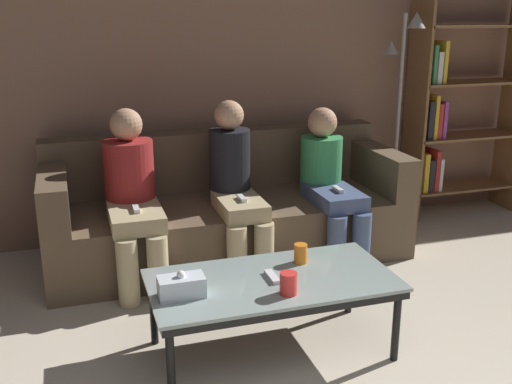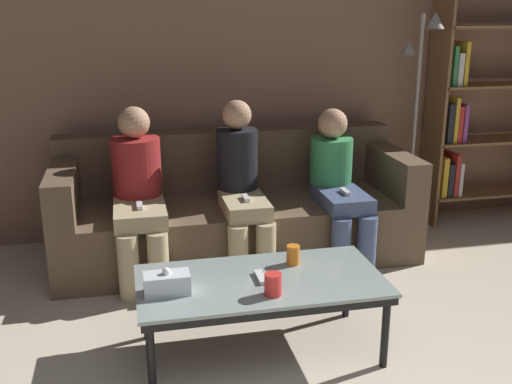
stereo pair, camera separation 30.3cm
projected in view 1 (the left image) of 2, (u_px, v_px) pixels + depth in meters
The scene contains 12 objects.
wall_back at pixel (206, 67), 4.51m from camera, with size 12.00×0.06×2.60m.
couch at pixel (226, 213), 4.32m from camera, with size 2.51×0.92×0.86m.
coffee_table at pixel (272, 286), 3.04m from camera, with size 1.25×0.63×0.42m.
cup_near_left at pixel (301, 253), 3.20m from camera, with size 0.07×0.07×0.10m.
cup_near_right at pixel (288, 283), 2.85m from camera, with size 0.08×0.08×0.11m.
tissue_box at pixel (181, 286), 2.83m from camera, with size 0.22×0.12×0.13m.
game_remote at pixel (272, 277), 3.02m from camera, with size 0.04×0.15×0.02m.
bookshelf at pixel (452, 116), 5.03m from camera, with size 0.99×0.32×1.81m.
standing_lamp at pixel (401, 99), 4.67m from camera, with size 0.31×0.26×1.70m.
seated_person_left_end at pixel (132, 193), 3.83m from camera, with size 0.32×0.72×1.12m.
seated_person_mid_left at pixel (235, 184), 4.02m from camera, with size 0.31×0.69×1.14m.
seated_person_mid_right at pixel (329, 180), 4.22m from camera, with size 0.31×0.71×1.06m.
Camera 1 is at (-1.03, -0.78, 1.73)m, focal length 42.00 mm.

